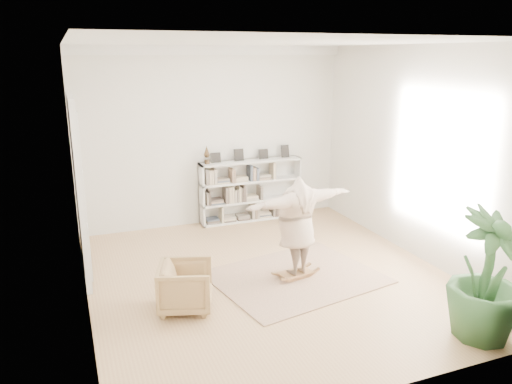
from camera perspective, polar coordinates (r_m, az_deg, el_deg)
floor at (r=8.08m, az=1.55°, el=-9.71°), size 6.00×6.00×0.00m
room_shell at (r=10.08m, az=-5.04°, el=15.84°), size 6.00×6.00×6.00m
doors at (r=8.28m, az=-19.57°, el=0.33°), size 0.09×1.78×2.92m
bookshelf at (r=10.58m, az=-0.62°, el=0.12°), size 2.20×0.35×1.64m
armchair at (r=7.09m, az=-8.04°, el=-10.65°), size 0.92×0.90×0.67m
rug at (r=8.09m, az=4.56°, el=-9.65°), size 2.83×2.43×0.02m
rocker_board at (r=8.06m, az=4.57°, el=-9.26°), size 0.57×0.40×0.11m
person at (r=7.74m, az=4.70°, el=-3.56°), size 2.00×0.88×1.57m
houseplant at (r=6.78m, az=24.89°, el=-8.72°), size 1.17×1.17×1.65m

